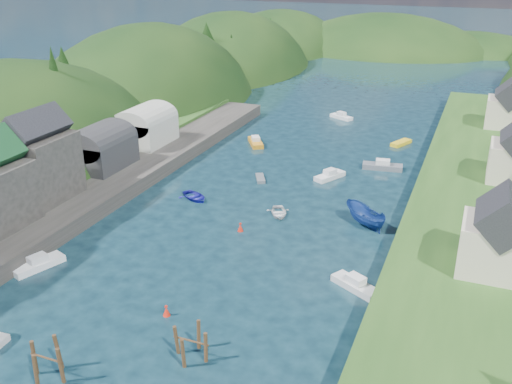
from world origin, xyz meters
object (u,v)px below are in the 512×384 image
at_px(piling_cluster_far, 191,346).
at_px(channel_buoy_near, 166,311).
at_px(piling_cluster_near, 48,364).
at_px(channel_buoy_far, 240,227).

height_order(piling_cluster_far, channel_buoy_near, piling_cluster_far).
relative_size(piling_cluster_near, piling_cluster_far, 1.15).
xyz_separation_m(piling_cluster_far, channel_buoy_near, (-4.85, 4.31, -0.61)).
xyz_separation_m(piling_cluster_near, piling_cluster_far, (9.02, 6.32, -0.24)).
bearing_deg(piling_cluster_near, channel_buoy_far, 82.84).
bearing_deg(channel_buoy_far, piling_cluster_near, -97.16).
xyz_separation_m(piling_cluster_far, channel_buoy_far, (-5.40, 22.47, -0.61)).
distance_m(piling_cluster_far, channel_buoy_far, 23.12).
relative_size(channel_buoy_near, channel_buoy_far, 1.00).
bearing_deg(channel_buoy_near, piling_cluster_near, -111.42).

